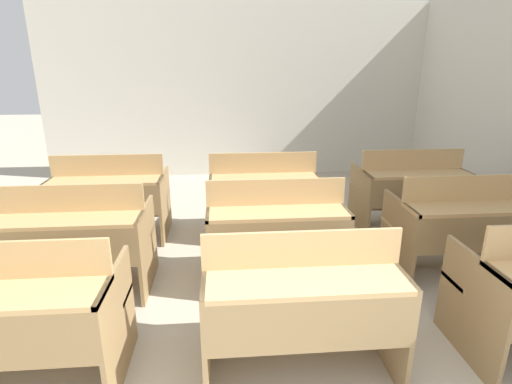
{
  "coord_description": "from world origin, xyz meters",
  "views": [
    {
      "loc": [
        -0.24,
        -0.62,
        1.8
      ],
      "look_at": [
        0.02,
        2.59,
        0.76
      ],
      "focal_mm": 28.0,
      "sensor_mm": 36.0,
      "label": 1
    }
  ],
  "objects_px": {
    "bench_second_right": "(463,225)",
    "bench_third_right": "(410,188)",
    "bench_front_left": "(12,315)",
    "bench_third_left": "(110,196)",
    "bench_third_center": "(263,193)",
    "bench_second_left": "(75,238)",
    "bench_second_center": "(275,230)",
    "bench_front_center": "(301,301)"
  },
  "relations": [
    {
      "from": "bench_second_center",
      "to": "bench_front_left",
      "type": "bearing_deg",
      "value": -146.64
    },
    {
      "from": "bench_second_right",
      "to": "bench_third_right",
      "type": "distance_m",
      "value": 1.06
    },
    {
      "from": "bench_second_left",
      "to": "bench_third_center",
      "type": "height_order",
      "value": "same"
    },
    {
      "from": "bench_front_left",
      "to": "bench_second_right",
      "type": "xyz_separation_m",
      "value": [
        3.23,
        1.03,
        0.0
      ]
    },
    {
      "from": "bench_front_left",
      "to": "bench_third_right",
      "type": "height_order",
      "value": "same"
    },
    {
      "from": "bench_front_left",
      "to": "bench_second_right",
      "type": "distance_m",
      "value": 3.39
    },
    {
      "from": "bench_second_center",
      "to": "bench_third_right",
      "type": "xyz_separation_m",
      "value": [
        1.65,
        1.04,
        0.0
      ]
    },
    {
      "from": "bench_second_left",
      "to": "bench_second_right",
      "type": "xyz_separation_m",
      "value": [
        3.25,
        0.0,
        0.0
      ]
    },
    {
      "from": "bench_front_center",
      "to": "bench_second_center",
      "type": "relative_size",
      "value": 1.0
    },
    {
      "from": "bench_second_left",
      "to": "bench_third_left",
      "type": "distance_m",
      "value": 1.07
    },
    {
      "from": "bench_front_left",
      "to": "bench_second_left",
      "type": "xyz_separation_m",
      "value": [
        -0.01,
        1.03,
        0.0
      ]
    },
    {
      "from": "bench_front_center",
      "to": "bench_second_left",
      "type": "distance_m",
      "value": 1.93
    },
    {
      "from": "bench_second_center",
      "to": "bench_third_right",
      "type": "bearing_deg",
      "value": 32.2
    },
    {
      "from": "bench_front_center",
      "to": "bench_third_center",
      "type": "relative_size",
      "value": 1.0
    },
    {
      "from": "bench_front_left",
      "to": "bench_third_left",
      "type": "relative_size",
      "value": 1.0
    },
    {
      "from": "bench_front_left",
      "to": "bench_second_right",
      "type": "bearing_deg",
      "value": 17.72
    },
    {
      "from": "bench_front_center",
      "to": "bench_second_left",
      "type": "height_order",
      "value": "same"
    },
    {
      "from": "bench_third_left",
      "to": "bench_front_left",
      "type": "bearing_deg",
      "value": -89.7
    },
    {
      "from": "bench_front_center",
      "to": "bench_front_left",
      "type": "bearing_deg",
      "value": -179.87
    },
    {
      "from": "bench_front_left",
      "to": "bench_third_right",
      "type": "relative_size",
      "value": 1.0
    },
    {
      "from": "bench_second_left",
      "to": "bench_third_right",
      "type": "height_order",
      "value": "same"
    },
    {
      "from": "bench_second_right",
      "to": "bench_third_right",
      "type": "height_order",
      "value": "same"
    },
    {
      "from": "bench_second_right",
      "to": "bench_second_center",
      "type": "bearing_deg",
      "value": 179.13
    },
    {
      "from": "bench_front_left",
      "to": "bench_second_left",
      "type": "relative_size",
      "value": 1.0
    },
    {
      "from": "bench_third_center",
      "to": "bench_third_left",
      "type": "bearing_deg",
      "value": 178.92
    },
    {
      "from": "bench_third_left",
      "to": "bench_third_center",
      "type": "bearing_deg",
      "value": -1.08
    },
    {
      "from": "bench_third_center",
      "to": "bench_front_center",
      "type": "bearing_deg",
      "value": -89.54
    },
    {
      "from": "bench_front_center",
      "to": "bench_second_center",
      "type": "bearing_deg",
      "value": 90.64
    },
    {
      "from": "bench_second_left",
      "to": "bench_front_center",
      "type": "bearing_deg",
      "value": -32.2
    },
    {
      "from": "bench_second_left",
      "to": "bench_front_left",
      "type": "bearing_deg",
      "value": -89.27
    },
    {
      "from": "bench_second_center",
      "to": "bench_second_right",
      "type": "height_order",
      "value": "same"
    },
    {
      "from": "bench_second_center",
      "to": "bench_second_right",
      "type": "xyz_separation_m",
      "value": [
        1.63,
        -0.02,
        0.0
      ]
    },
    {
      "from": "bench_second_right",
      "to": "bench_third_center",
      "type": "relative_size",
      "value": 1.0
    },
    {
      "from": "bench_third_left",
      "to": "bench_second_center",
      "type": "bearing_deg",
      "value": -32.77
    },
    {
      "from": "bench_second_center",
      "to": "bench_front_center",
      "type": "bearing_deg",
      "value": -89.36
    },
    {
      "from": "bench_third_center",
      "to": "bench_second_right",
      "type": "bearing_deg",
      "value": -32.41
    },
    {
      "from": "bench_front_left",
      "to": "bench_third_left",
      "type": "distance_m",
      "value": 2.1
    },
    {
      "from": "bench_second_right",
      "to": "bench_third_right",
      "type": "relative_size",
      "value": 1.0
    },
    {
      "from": "bench_front_center",
      "to": "bench_second_center",
      "type": "height_order",
      "value": "same"
    },
    {
      "from": "bench_second_left",
      "to": "bench_third_left",
      "type": "xyz_separation_m",
      "value": [
        0.0,
        1.07,
        0.0
      ]
    },
    {
      "from": "bench_second_left",
      "to": "bench_third_left",
      "type": "bearing_deg",
      "value": 89.88
    },
    {
      "from": "bench_third_left",
      "to": "bench_third_center",
      "type": "relative_size",
      "value": 1.0
    }
  ]
}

